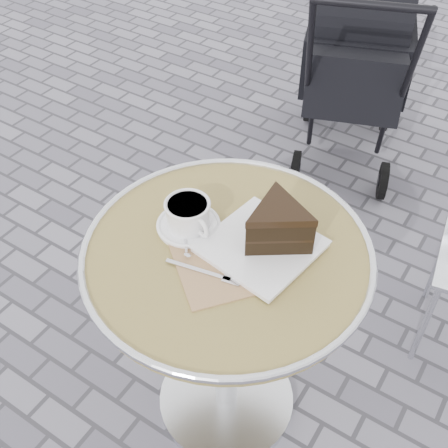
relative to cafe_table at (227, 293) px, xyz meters
The scene contains 5 objects.
ground 0.57m from the cafe_table, ahead, with size 80.00×80.00×0.00m, color slate.
cafe_table is the anchor object (origin of this frame).
cappuccino_set 0.24m from the cafe_table, behind, with size 0.16×0.18×0.08m.
cake_plate_set 0.25m from the cafe_table, 37.59° to the left, with size 0.34×0.38×0.13m.
baby_stroller 1.55m from the cafe_table, 100.21° to the left, with size 0.72×1.03×0.99m.
Camera 1 is at (0.50, -0.78, 1.73)m, focal length 45.00 mm.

